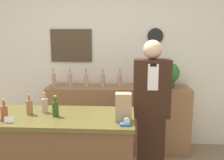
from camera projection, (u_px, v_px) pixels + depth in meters
name	position (u px, v px, depth m)	size (l,w,h in m)	color
back_wall	(108.00, 60.00, 3.90)	(5.20, 0.09, 2.70)	silver
back_shelf	(118.00, 119.00, 3.76)	(2.09, 0.46, 0.98)	#8E6642
display_counter	(62.00, 159.00, 2.56)	(1.46, 0.69, 0.94)	brown
shopkeeper	(151.00, 111.00, 2.98)	(0.42, 0.27, 1.68)	#331E14
potted_plant	(169.00, 74.00, 3.58)	(0.29, 0.29, 0.36)	#4C3D2D
paper_bag	(123.00, 107.00, 2.30)	(0.15, 0.11, 0.26)	tan
tape_dispenser	(126.00, 123.00, 2.19)	(0.09, 0.06, 0.07)	#2D66A8
price_card_right	(9.00, 120.00, 2.27)	(0.09, 0.02, 0.06)	white
counter_bottle_1	(4.00, 113.00, 2.30)	(0.06, 0.06, 0.21)	brown
counter_bottle_2	(29.00, 107.00, 2.49)	(0.06, 0.06, 0.21)	#99683A
counter_bottle_3	(45.00, 105.00, 2.56)	(0.06, 0.06, 0.21)	tan
counter_bottle_4	(55.00, 109.00, 2.44)	(0.06, 0.06, 0.21)	#274919
shelf_bottle_0	(54.00, 79.00, 3.71)	(0.06, 0.06, 0.26)	tan
shelf_bottle_1	(70.00, 80.00, 3.71)	(0.06, 0.06, 0.26)	tan
shelf_bottle_2	(86.00, 80.00, 3.67)	(0.06, 0.06, 0.26)	tan
shelf_bottle_3	(103.00, 80.00, 3.65)	(0.06, 0.06, 0.26)	tan
shelf_bottle_4	(120.00, 80.00, 3.67)	(0.06, 0.06, 0.26)	tan
shelf_bottle_5	(137.00, 80.00, 3.64)	(0.06, 0.06, 0.26)	tan
shelf_bottle_6	(154.00, 80.00, 3.64)	(0.06, 0.06, 0.26)	tan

